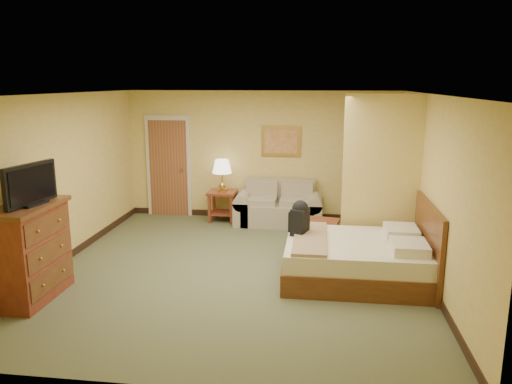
% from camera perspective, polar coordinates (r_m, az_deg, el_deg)
% --- Properties ---
extents(floor, '(6.00, 6.00, 0.00)m').
position_cam_1_polar(floor, '(7.61, -2.12, -8.86)').
color(floor, '#555B3B').
rests_on(floor, ground).
extents(ceiling, '(6.00, 6.00, 0.00)m').
position_cam_1_polar(ceiling, '(7.09, -2.30, 11.11)').
color(ceiling, white).
rests_on(ceiling, back_wall).
extents(back_wall, '(5.50, 0.02, 2.60)m').
position_cam_1_polar(back_wall, '(10.16, 0.63, 4.18)').
color(back_wall, '#D9BD5C').
rests_on(back_wall, floor).
extents(left_wall, '(0.02, 6.00, 2.60)m').
position_cam_1_polar(left_wall, '(8.16, -21.62, 1.22)').
color(left_wall, '#D9BD5C').
rests_on(left_wall, floor).
extents(right_wall, '(0.02, 6.00, 2.60)m').
position_cam_1_polar(right_wall, '(7.30, 19.58, 0.15)').
color(right_wall, '#D9BD5C').
rests_on(right_wall, floor).
extents(partition, '(1.20, 0.15, 2.60)m').
position_cam_1_polar(partition, '(8.10, 14.11, 1.66)').
color(partition, '#D9BD5C').
rests_on(partition, floor).
extents(door, '(0.94, 0.16, 2.10)m').
position_cam_1_polar(door, '(10.58, -9.95, 2.86)').
color(door, beige).
rests_on(door, floor).
extents(baseboard, '(5.50, 0.02, 0.12)m').
position_cam_1_polar(baseboard, '(10.41, 0.61, -2.60)').
color(baseboard, black).
rests_on(baseboard, floor).
extents(loveseat, '(1.72, 0.80, 0.87)m').
position_cam_1_polar(loveseat, '(9.91, 2.61, -2.06)').
color(loveseat, tan).
rests_on(loveseat, floor).
extents(side_table, '(0.56, 0.56, 0.61)m').
position_cam_1_polar(side_table, '(10.11, -3.86, -1.06)').
color(side_table, maroon).
rests_on(side_table, floor).
extents(table_lamp, '(0.39, 0.39, 0.64)m').
position_cam_1_polar(table_lamp, '(9.97, -3.91, 2.84)').
color(table_lamp, '#B89743').
rests_on(table_lamp, side_table).
extents(coffee_table, '(0.83, 0.83, 0.46)m').
position_cam_1_polar(coffee_table, '(8.53, 6.87, -4.22)').
color(coffee_table, maroon).
rests_on(coffee_table, floor).
extents(wall_picture, '(0.79, 0.04, 0.62)m').
position_cam_1_polar(wall_picture, '(10.06, 2.88, 5.80)').
color(wall_picture, '#B78E3F').
rests_on(wall_picture, back_wall).
extents(dresser, '(0.62, 1.18, 1.26)m').
position_cam_1_polar(dresser, '(7.07, -24.44, -6.24)').
color(dresser, maroon).
rests_on(dresser, floor).
extents(tv, '(0.28, 0.86, 0.53)m').
position_cam_1_polar(tv, '(6.80, -24.38, 0.67)').
color(tv, black).
rests_on(tv, dresser).
extents(bed, '(2.06, 1.75, 1.13)m').
position_cam_1_polar(bed, '(7.33, 11.98, -7.41)').
color(bed, '#522A13').
rests_on(bed, floor).
extents(backpack, '(0.29, 0.35, 0.52)m').
position_cam_1_polar(backpack, '(7.36, 5.06, -2.83)').
color(backpack, black).
rests_on(backpack, bed).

